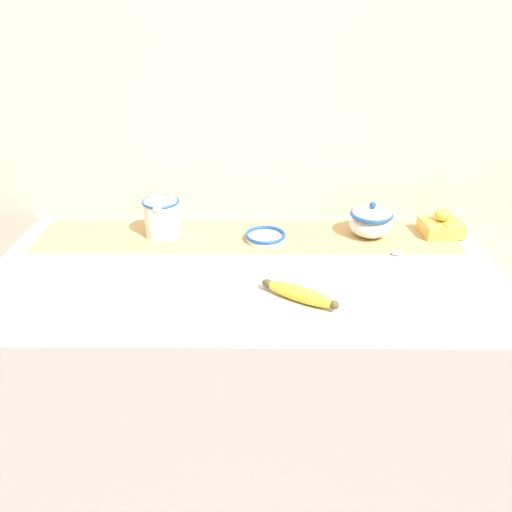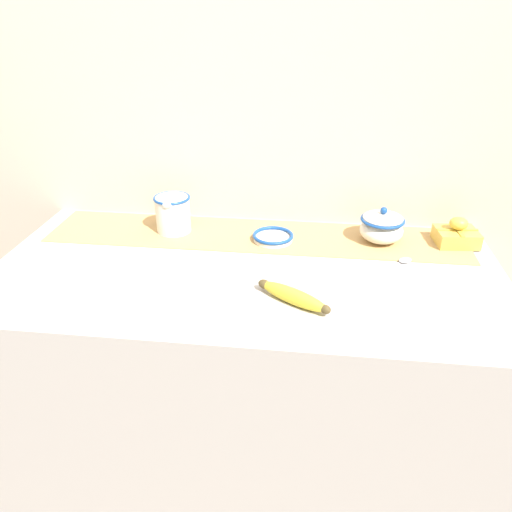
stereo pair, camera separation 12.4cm
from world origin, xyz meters
The scene contains 11 objects.
ground_plane centered at (0.00, 0.00, 0.00)m, with size 12.00×12.00×0.00m, color #7A6B5B.
countertop centered at (0.00, 0.00, 0.45)m, with size 1.32×0.65×0.91m, color #B7B2AD.
back_wall centered at (0.00, 0.35, 1.20)m, with size 2.12×0.04×2.40m, color beige.
table_runner centered at (0.00, 0.20, 0.91)m, with size 1.21×0.23×0.00m, color tan.
cream_pitcher centered at (-0.24, 0.20, 0.97)m, with size 0.11×0.13×0.11m.
sugar_bowl centered at (0.36, 0.20, 0.95)m, with size 0.12×0.12×0.10m.
small_dish centered at (0.05, 0.17, 0.92)m, with size 0.12×0.12×0.02m.
banana centered at (0.13, -0.15, 0.92)m, with size 0.18×0.13×0.04m.
spoon centered at (0.40, 0.08, 0.91)m, with size 0.16×0.11×0.01m.
napkin_stack centered at (-0.53, -0.14, 0.91)m, with size 0.14×0.14×0.01m, color silver.
gift_box centered at (0.57, 0.21, 0.94)m, with size 0.12×0.11×0.08m.
Camera 2 is at (0.16, -1.12, 1.53)m, focal length 35.00 mm.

